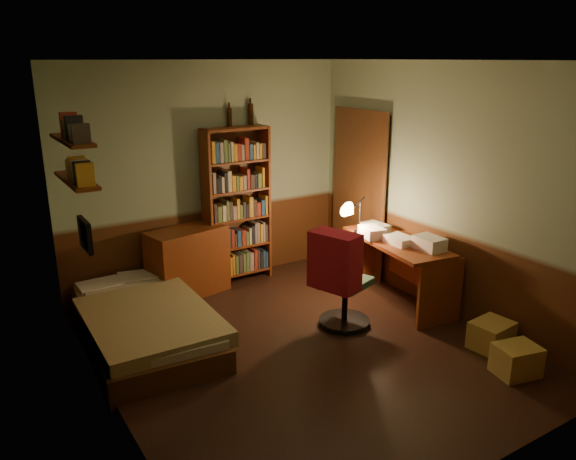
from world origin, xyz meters
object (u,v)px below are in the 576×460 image
desk_lamp (360,205)px  cardboard_box_a (516,360)px  bed (143,311)px  cardboard_box_b (491,335)px  dresser (188,262)px  bookshelf (237,206)px  office_chair (346,281)px  mini_stereo (217,215)px  desk (395,272)px

desk_lamp → cardboard_box_a: desk_lamp is taller
bed → cardboard_box_b: 3.31m
dresser → cardboard_box_b: dresser is taller
bookshelf → cardboard_box_a: size_ratio=5.23×
office_chair → dresser: bearing=104.8°
desk_lamp → bed: bearing=162.2°
dresser → mini_stereo: bearing=4.6°
bed → cardboard_box_b: size_ratio=5.32×
mini_stereo → desk_lamp: (1.23, -1.14, 0.20)m
bed → office_chair: office_chair is taller
bed → cardboard_box_b: (2.70, -1.91, -0.16)m
mini_stereo → cardboard_box_a: 3.56m
desk_lamp → bookshelf: bearing=119.0°
desk_lamp → cardboard_box_a: (0.04, -2.12, -0.91)m
cardboard_box_a → cardboard_box_b: size_ratio=0.96×
office_chair → desk_lamp: bearing=24.0°
desk_lamp → dresser: bearing=136.0°
bed → desk: (2.63, -0.65, 0.07)m
bookshelf → office_chair: bearing=-80.0°
bed → office_chair: size_ratio=2.05×
mini_stereo → cardboard_box_b: size_ratio=0.69×
dresser → desk: dresser is taller
mini_stereo → office_chair: office_chair is taller
mini_stereo → desk_lamp: desk_lamp is taller
bookshelf → desk_lamp: (0.98, -1.10, 0.12)m
mini_stereo → desk: size_ratio=0.19×
bookshelf → bed: bearing=-151.0°
dresser → bookshelf: (0.69, 0.08, 0.54)m
mini_stereo → office_chair: size_ratio=0.26×
cardboard_box_b → mini_stereo: bearing=117.3°
dresser → cardboard_box_b: 3.32m
bed → bookshelf: size_ratio=1.06×
mini_stereo → dresser: bearing=-159.4°
desk → dresser: bearing=149.6°
cardboard_box_b → desk_lamp: bearing=97.9°
office_chair → mini_stereo: bearing=90.9°
desk → cardboard_box_b: size_ratio=3.68×
desk_lamp → cardboard_box_a: 2.30m
cardboard_box_a → bed: bearing=137.0°
dresser → desk: 2.34m
bed → mini_stereo: mini_stereo is taller
dresser → office_chair: (1.03, -1.59, 0.09)m
bed → bookshelf: 1.84m
desk → desk_lamp: 0.83m
bed → cardboard_box_a: size_ratio=5.53×
bookshelf → dresser: bearing=-174.7°
office_chair → desk: bearing=-8.3°
bookshelf → desk: bearing=-54.8°
dresser → desk_lamp: desk_lamp is taller
bookshelf → office_chair: size_ratio=1.94×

